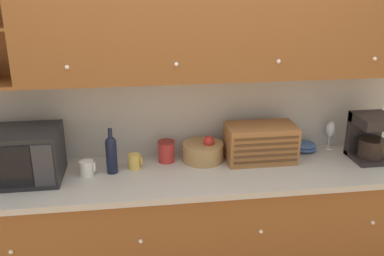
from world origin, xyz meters
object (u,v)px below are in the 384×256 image
Objects in this scene: mug_blue_second at (135,161)px; storage_canister at (166,151)px; wine_glass at (330,130)px; coffee_maker at (369,136)px; microwave at (16,156)px; mug at (87,168)px; wine_bottle at (111,153)px; bowl_stack_on_counter at (305,146)px; bread_box at (261,143)px; fruit_basket at (203,151)px.

mug_blue_second is 0.66× the size of storage_canister.
wine_glass is at bearing 5.82° from mug_blue_second.
microwave is at bearing -179.71° from coffee_maker.
wine_bottle reaches higher than mug.
wine_glass is at bearing 6.94° from wine_bottle.
microwave is 3.14× the size of bowl_stack_on_counter.
fruit_basket is at bearing 172.53° from bread_box.
wine_bottle is 1.40m from bowl_stack_on_counter.
wine_glass is (1.21, 0.06, 0.07)m from storage_canister.
mug_blue_second is 1.25m from bowl_stack_on_counter.
wine_bottle reaches higher than fruit_basket.
wine_glass is (1.58, 0.19, 0.01)m from wine_bottle.
fruit_basket is (0.25, -0.02, -0.01)m from storage_canister.
mug_blue_second is 0.87m from bread_box.
wine_bottle is 0.64× the size of bread_box.
wine_bottle is 1.59m from wine_glass.
mug_blue_second is at bearing -179.15° from bread_box.
fruit_basket is 1.63× the size of bowl_stack_on_counter.
microwave is 0.74m from mug_blue_second.
coffee_maker is at bearing -2.03° from mug_blue_second.
mug_blue_second is 1.44m from wine_glass.
microwave is at bearing -177.70° from wine_bottle.
coffee_maker reaches higher than fruit_basket.
mug_blue_second is (0.15, 0.05, -0.09)m from wine_bottle.
wine_glass is at bearing 4.26° from bowl_stack_on_counter.
mug_blue_second is 0.46× the size of wine_glass.
wine_glass reaches higher than bowl_stack_on_counter.
wine_bottle is at bearing 179.64° from coffee_maker.
mug is 0.34× the size of wine_bottle.
microwave is at bearing -174.54° from mug_blue_second.
mug is 0.60× the size of bowl_stack_on_counter.
storage_canister is at bearing 174.33° from coffee_maker.
fruit_basket is 0.96m from wine_glass.
microwave is at bearing -179.50° from mug.
coffee_maker is at bearing -5.67° from storage_canister.
mug_blue_second is 0.48m from fruit_basket.
wine_glass is (0.57, 0.13, 0.02)m from bread_box.
storage_canister reaches higher than mug_blue_second.
storage_canister is at bearing 173.88° from bread_box.
storage_canister is 1.22m from wine_glass.
wine_bottle is 1.01m from bread_box.
mug is at bearing -172.72° from bowl_stack_on_counter.
mug is 0.48× the size of wine_glass.
coffee_maker is (1.40, -0.14, 0.09)m from storage_canister.
mug is 1.75m from wine_glass.
bread_box is (1.01, 0.06, -0.01)m from wine_bottle.
wine_glass is 0.28m from coffee_maker.
wine_bottle is at bearing -172.69° from bowl_stack_on_counter.
mug_blue_second is 1.63m from coffee_maker.
wine_bottle is 0.39m from storage_canister.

